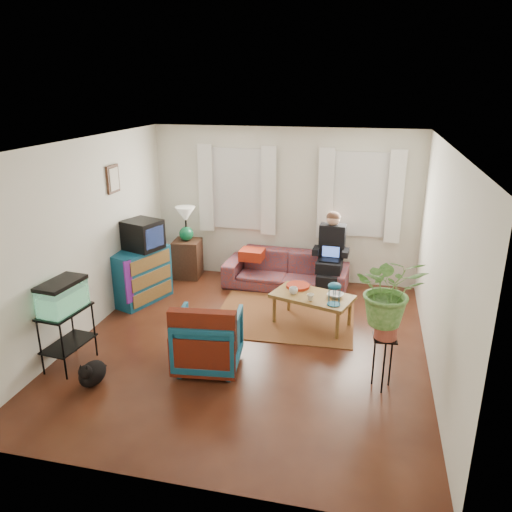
% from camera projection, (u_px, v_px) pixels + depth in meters
% --- Properties ---
extents(floor, '(4.50, 5.00, 0.01)m').
position_uv_depth(floor, '(249.00, 344.00, 6.57)').
color(floor, '#4F2B14').
rests_on(floor, ground).
extents(ceiling, '(4.50, 5.00, 0.01)m').
position_uv_depth(ceiling, '(248.00, 144.00, 5.72)').
color(ceiling, white).
rests_on(ceiling, wall_back).
extents(wall_back, '(4.50, 0.01, 2.60)m').
position_uv_depth(wall_back, '(284.00, 205.00, 8.45)').
color(wall_back, silver).
rests_on(wall_back, floor).
extents(wall_front, '(4.50, 0.01, 2.60)m').
position_uv_depth(wall_front, '(171.00, 351.00, 3.84)').
color(wall_front, silver).
rests_on(wall_front, floor).
extents(wall_left, '(0.01, 5.00, 2.60)m').
position_uv_depth(wall_left, '(85.00, 239.00, 6.63)').
color(wall_left, silver).
rests_on(wall_left, floor).
extents(wall_right, '(0.01, 5.00, 2.60)m').
position_uv_depth(wall_right, '(441.00, 265.00, 5.66)').
color(wall_right, silver).
rests_on(wall_right, floor).
extents(window_left, '(1.08, 0.04, 1.38)m').
position_uv_depth(window_left, '(238.00, 189.00, 8.52)').
color(window_left, white).
rests_on(window_left, wall_back).
extents(window_right, '(1.08, 0.04, 1.38)m').
position_uv_depth(window_right, '(360.00, 195.00, 8.08)').
color(window_right, white).
rests_on(window_right, wall_back).
extents(curtains_left, '(1.36, 0.06, 1.50)m').
position_uv_depth(curtains_left, '(237.00, 190.00, 8.44)').
color(curtains_left, white).
rests_on(curtains_left, wall_back).
extents(curtains_right, '(1.36, 0.06, 1.50)m').
position_uv_depth(curtains_right, '(360.00, 196.00, 8.01)').
color(curtains_right, white).
rests_on(curtains_right, wall_back).
extents(picture_frame, '(0.04, 0.32, 0.40)m').
position_uv_depth(picture_frame, '(114.00, 179.00, 7.19)').
color(picture_frame, '#3D2616').
rests_on(picture_frame, wall_left).
extents(area_rug, '(2.05, 1.67, 0.01)m').
position_uv_depth(area_rug, '(285.00, 317.00, 7.34)').
color(area_rug, brown).
rests_on(area_rug, floor).
extents(sofa, '(2.07, 0.89, 0.80)m').
position_uv_depth(sofa, '(286.00, 265.00, 8.30)').
color(sofa, brown).
rests_on(sofa, floor).
extents(seated_person, '(0.54, 0.65, 1.21)m').
position_uv_depth(seated_person, '(331.00, 257.00, 8.05)').
color(seated_person, black).
rests_on(seated_person, sofa).
extents(side_table, '(0.50, 0.50, 0.67)m').
position_uv_depth(side_table, '(188.00, 258.00, 8.80)').
color(side_table, '#381D15').
rests_on(side_table, floor).
extents(table_lamp, '(0.37, 0.37, 0.61)m').
position_uv_depth(table_lamp, '(186.00, 225.00, 8.60)').
color(table_lamp, white).
rests_on(table_lamp, side_table).
extents(dresser, '(0.76, 1.04, 0.84)m').
position_uv_depth(dresser, '(140.00, 276.00, 7.77)').
color(dresser, '#126A70').
rests_on(dresser, floor).
extents(crt_tv, '(0.64, 0.61, 0.45)m').
position_uv_depth(crt_tv, '(143.00, 235.00, 7.63)').
color(crt_tv, black).
rests_on(crt_tv, dresser).
extents(aquarium_stand, '(0.43, 0.68, 0.72)m').
position_uv_depth(aquarium_stand, '(68.00, 338.00, 5.98)').
color(aquarium_stand, black).
rests_on(aquarium_stand, floor).
extents(aquarium, '(0.39, 0.62, 0.38)m').
position_uv_depth(aquarium, '(62.00, 296.00, 5.80)').
color(aquarium, '#7FD899').
rests_on(aquarium, aquarium_stand).
extents(black_cat, '(0.31, 0.44, 0.35)m').
position_uv_depth(black_cat, '(92.00, 371.00, 5.64)').
color(black_cat, black).
rests_on(black_cat, floor).
extents(armchair, '(0.82, 0.78, 0.77)m').
position_uv_depth(armchair, '(208.00, 337.00, 5.95)').
color(armchair, '#126770').
rests_on(armchair, floor).
extents(serape_throw, '(0.79, 0.26, 0.63)m').
position_uv_depth(serape_throw, '(202.00, 337.00, 5.62)').
color(serape_throw, '#9E0A0A').
rests_on(serape_throw, armchair).
extents(coffee_table, '(1.23, 0.90, 0.45)m').
position_uv_depth(coffee_table, '(312.00, 310.00, 7.05)').
color(coffee_table, brown).
rests_on(coffee_table, floor).
extents(cup_a, '(0.16, 0.16, 0.10)m').
position_uv_depth(cup_a, '(293.00, 291.00, 7.00)').
color(cup_a, white).
rests_on(cup_a, coffee_table).
extents(cup_b, '(0.13, 0.13, 0.09)m').
position_uv_depth(cup_b, '(310.00, 297.00, 6.79)').
color(cup_b, beige).
rests_on(cup_b, coffee_table).
extents(bowl, '(0.27, 0.27, 0.05)m').
position_uv_depth(bowl, '(335.00, 295.00, 6.90)').
color(bowl, white).
rests_on(bowl, coffee_table).
extents(snack_tray, '(0.43, 0.43, 0.04)m').
position_uv_depth(snack_tray, '(298.00, 286.00, 7.23)').
color(snack_tray, '#B21414').
rests_on(snack_tray, coffee_table).
extents(birdcage, '(0.23, 0.23, 0.32)m').
position_uv_depth(birdcage, '(334.00, 294.00, 6.62)').
color(birdcage, '#115B6B').
rests_on(birdcage, coffee_table).
extents(plant_stand, '(0.29, 0.29, 0.63)m').
position_uv_depth(plant_stand, '(383.00, 363.00, 5.54)').
color(plant_stand, black).
rests_on(plant_stand, floor).
extents(potted_plant, '(0.77, 0.68, 0.80)m').
position_uv_depth(potted_plant, '(388.00, 301.00, 5.29)').
color(potted_plant, '#599947').
rests_on(potted_plant, plant_stand).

